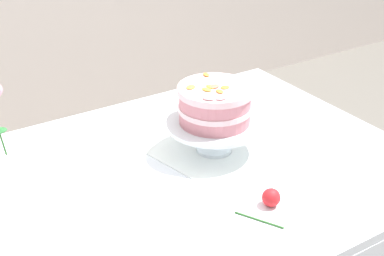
% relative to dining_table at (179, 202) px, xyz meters
% --- Properties ---
extents(dining_table, '(1.40, 1.00, 0.74)m').
position_rel_dining_table_xyz_m(dining_table, '(0.00, 0.00, 0.00)').
color(dining_table, white).
rests_on(dining_table, ground).
extents(linen_napkin, '(0.38, 0.38, 0.00)m').
position_rel_dining_table_xyz_m(linen_napkin, '(0.16, 0.06, 0.09)').
color(linen_napkin, white).
rests_on(linen_napkin, dining_table).
extents(cake_stand, '(0.29, 0.29, 0.10)m').
position_rel_dining_table_xyz_m(cake_stand, '(0.16, 0.06, 0.17)').
color(cake_stand, silver).
rests_on(cake_stand, linen_napkin).
extents(layer_cake, '(0.22, 0.22, 0.12)m').
position_rel_dining_table_xyz_m(layer_cake, '(0.16, 0.06, 0.25)').
color(layer_cake, '#CC7A84').
rests_on(layer_cake, cake_stand).
extents(fallen_rose, '(0.12, 0.12, 0.05)m').
position_rel_dining_table_xyz_m(fallen_rose, '(0.13, -0.25, 0.11)').
color(fallen_rose, '#2D6028').
rests_on(fallen_rose, dining_table).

